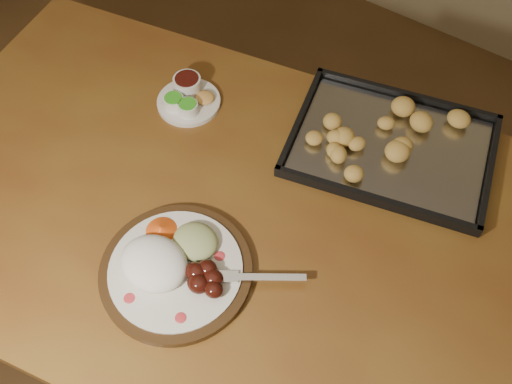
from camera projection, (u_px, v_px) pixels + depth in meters
The scene contains 4 objects.
dining_table at pixel (231, 234), 1.29m from camera, with size 1.64×1.16×0.75m.
dinner_plate at pixel (173, 266), 1.11m from camera, with size 0.38×0.30×0.07m.
condiment_saucer at pixel (187, 97), 1.36m from camera, with size 0.15×0.15×0.05m.
baking_tray at pixel (391, 145), 1.28m from camera, with size 0.51×0.43×0.05m.
Camera 1 is at (0.43, -0.20, 1.78)m, focal length 40.00 mm.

